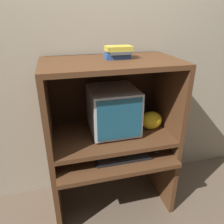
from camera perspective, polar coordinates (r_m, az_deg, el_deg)
ground_plane at (r=2.16m, az=1.99°, el=-27.23°), size 12.00×12.00×0.00m
wall_back at (r=2.01m, az=-2.81°, el=13.05°), size 6.00×0.06×2.60m
desk_base at (r=2.04m, az=0.21°, el=-15.16°), size 1.04×0.66×0.61m
desk_monitor_shelf at (r=1.89m, az=-0.22°, el=-6.30°), size 1.04×0.59×0.15m
hutch_upper at (r=1.74m, az=-0.53°, el=7.01°), size 1.04×0.59×0.62m
crt_monitor at (r=1.82m, az=0.25°, el=0.60°), size 0.38×0.41×0.38m
keyboard at (r=1.81m, az=2.76°, el=-11.70°), size 0.45×0.15×0.03m
mouse at (r=1.91m, az=11.68°, el=-10.03°), size 0.07×0.05×0.03m
snack_bag at (r=1.94m, az=10.19°, el=-2.14°), size 0.19×0.14×0.16m
book_stack at (r=1.71m, az=1.59°, el=15.35°), size 0.20×0.14×0.09m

